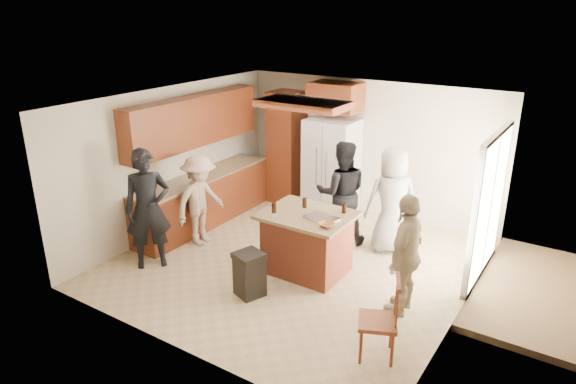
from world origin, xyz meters
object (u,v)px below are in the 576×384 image
Objects in this scene: person_behind_right at (392,200)px; spindle_chair at (379,322)px; person_front_left at (148,209)px; person_counter at (200,200)px; person_side_right at (406,254)px; trash_bin at (250,274)px; kitchen_island at (307,242)px; refrigerator at (331,167)px; person_behind_left at (342,193)px.

spindle_chair is at bearing 67.95° from person_behind_right.
person_counter is (0.12, 0.98, -0.15)m from person_front_left.
trash_bin is (-1.89, -0.78, -0.49)m from person_side_right.
person_front_left is 2.40m from kitchen_island.
person_behind_right is at bearing -152.10° from person_side_right.
person_side_right is at bearing -45.60° from refrigerator.
kitchen_island is at bearing -21.73° from person_front_left.
refrigerator reaches higher than spindle_chair.
kitchen_island reaches higher than trash_bin.
person_side_right is at bearing 108.33° from person_behind_left.
person_front_left reaches higher than refrigerator.
person_side_right is at bearing -89.60° from person_counter.
person_side_right is 1.62m from kitchen_island.
refrigerator is at bearing 110.23° from kitchen_island.
person_behind_right is (0.81, 0.16, -0.01)m from person_behind_left.
person_side_right is 1.26× the size of kitchen_island.
person_front_left reaches higher than person_counter.
person_behind_left is at bearing -1.14° from person_front_left.
person_behind_left is at bearing 93.03° from kitchen_island.
person_behind_left is 1.07× the size of person_side_right.
person_counter is 1.91m from trash_bin.
person_front_left is 1.06× the size of person_behind_left.
spindle_chair is (2.51, -3.49, -0.45)m from refrigerator.
kitchen_island is (2.08, 1.11, -0.44)m from person_front_left.
spindle_chair is at bearing -36.49° from kitchen_island.
person_counter is 2.42× the size of trash_bin.
person_front_left is 1.20× the size of person_counter.
person_counter is (-1.90, -1.31, -0.11)m from person_behind_left.
refrigerator is at bearing -85.24° from person_behind_left.
person_behind_right reaches higher than spindle_chair.
trash_bin is at bearing 52.24° from person_behind_left.
refrigerator is 1.41× the size of kitchen_island.
spindle_chair is (0.12, -1.04, -0.35)m from person_side_right.
person_front_left is at bearing -1.10° from person_behind_right.
person_side_right is (1.64, -1.40, -0.06)m from person_behind_left.
person_front_left reaches higher than kitchen_island.
person_front_left is 1.13× the size of person_side_right.
person_behind_right is 0.95× the size of refrigerator.
person_side_right is (0.83, -1.56, -0.05)m from person_behind_right.
refrigerator is at bearing -71.71° from person_behind_right.
person_behind_right reaches higher than trash_bin.
person_behind_left is 1.30m from refrigerator.
refrigerator is (1.26, 3.35, -0.02)m from person_front_left.
person_counter is at bearing 3.46° from person_behind_left.
refrigerator is 1.81× the size of spindle_chair.
refrigerator reaches higher than person_behind_right.
person_side_right reaches higher than kitchen_island.
person_front_left is at bearing -110.62° from refrigerator.
person_behind_left is 1.74× the size of spindle_chair.
spindle_chair reaches higher than trash_bin.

